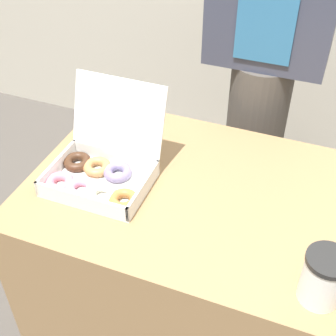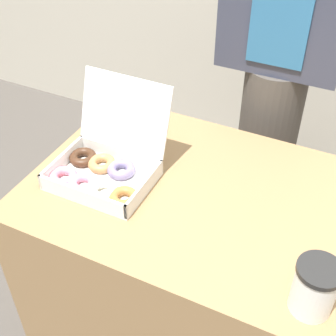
{
  "view_description": "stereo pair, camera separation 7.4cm",
  "coord_description": "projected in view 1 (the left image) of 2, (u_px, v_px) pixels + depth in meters",
  "views": [
    {
      "loc": [
        0.22,
        -0.95,
        1.67
      ],
      "look_at": [
        -0.12,
        -0.08,
        0.9
      ],
      "focal_mm": 50.0,
      "sensor_mm": 36.0,
      "label": 1
    },
    {
      "loc": [
        0.29,
        -0.92,
        1.67
      ],
      "look_at": [
        -0.12,
        -0.08,
        0.9
      ],
      "focal_mm": 50.0,
      "sensor_mm": 36.0,
      "label": 2
    }
  ],
  "objects": [
    {
      "name": "table",
      "position": [
        210.0,
        280.0,
        1.56
      ],
      "size": [
        1.09,
        0.68,
        0.78
      ],
      "color": "#99754C",
      "rests_on": "ground_plane"
    },
    {
      "name": "donut_box",
      "position": [
        99.0,
        170.0,
        1.34
      ],
      "size": [
        0.32,
        0.29,
        0.26
      ],
      "color": "white",
      "rests_on": "table"
    },
    {
      "name": "coffee_cup",
      "position": [
        323.0,
        278.0,
        1.01
      ],
      "size": [
        0.1,
        0.1,
        0.13
      ],
      "color": "white",
      "rests_on": "table"
    },
    {
      "name": "person_customer",
      "position": [
        266.0,
        55.0,
        1.61
      ],
      "size": [
        0.41,
        0.22,
        1.73
      ],
      "color": "#4C4742",
      "rests_on": "ground_plane"
    }
  ]
}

